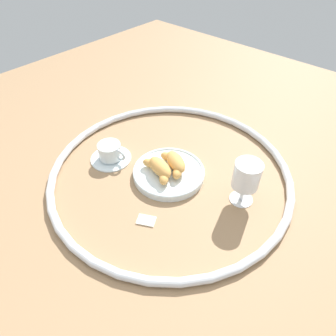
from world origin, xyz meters
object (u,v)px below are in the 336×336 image
object	(u,v)px
pastry_plate	(168,172)
sugar_packet	(146,220)
croissant_small	(159,168)
juice_glass_left	(247,176)
croissant_large	(175,162)
coffee_cup_near	(110,153)

from	to	relation	value
pastry_plate	sugar_packet	world-z (taller)	pastry_plate
croissant_small	juice_glass_left	bearing A→B (deg)	-158.31
croissant_large	coffee_cup_near	xyz separation A→B (m)	(0.20, 0.09, -0.02)
croissant_large	pastry_plate	bearing A→B (deg)	70.14
coffee_cup_near	juice_glass_left	size ratio (longest dim) A/B	0.97
croissant_small	coffee_cup_near	distance (m)	0.19
sugar_packet	coffee_cup_near	bearing A→B (deg)	-49.86
pastry_plate	croissant_small	size ratio (longest dim) A/B	1.72
sugar_packet	juice_glass_left	bearing A→B (deg)	-150.97
croissant_large	sugar_packet	xyz separation A→B (m)	(-0.07, 0.20, -0.04)
croissant_small	juice_glass_left	xyz separation A→B (m)	(-0.24, -0.10, 0.05)
croissant_small	coffee_cup_near	size ratio (longest dim) A/B	0.97
coffee_cup_near	sugar_packet	size ratio (longest dim) A/B	2.72
coffee_cup_near	sugar_packet	world-z (taller)	coffee_cup_near
croissant_large	coffee_cup_near	distance (m)	0.22
croissant_large	sugar_packet	bearing A→B (deg)	108.99
coffee_cup_near	pastry_plate	bearing A→B (deg)	-160.06
juice_glass_left	pastry_plate	bearing A→B (deg)	16.18
juice_glass_left	croissant_large	bearing A→B (deg)	11.15
croissant_large	sugar_packet	world-z (taller)	croissant_large
pastry_plate	coffee_cup_near	size ratio (longest dim) A/B	1.67
croissant_large	juice_glass_left	xyz separation A→B (m)	(-0.22, -0.04, 0.05)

